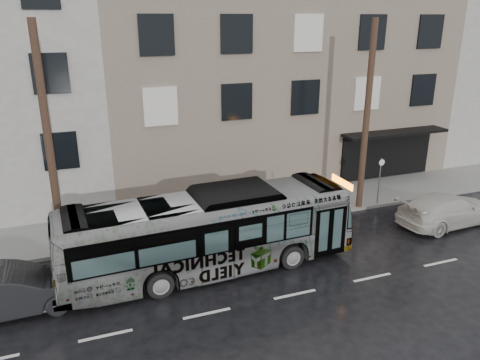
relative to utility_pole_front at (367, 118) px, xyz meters
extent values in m
plane|color=black|center=(-6.50, -3.30, -4.65)|extent=(120.00, 120.00, 0.00)
cube|color=gray|center=(-6.50, 1.60, -4.58)|extent=(90.00, 3.60, 0.15)
cube|color=gray|center=(-1.50, 9.40, 0.85)|extent=(20.00, 12.00, 11.00)
cylinder|color=#4B3325|center=(0.00, 0.00, 0.00)|extent=(0.30, 0.30, 9.00)
cylinder|color=#4B3325|center=(-14.00, 0.00, 0.00)|extent=(0.30, 0.30, 9.00)
cylinder|color=slate|center=(1.10, 0.00, -3.30)|extent=(0.06, 0.06, 2.40)
imported|color=#B2B2B2|center=(-8.80, -3.09, -3.09)|extent=(11.30, 3.07, 3.12)
imported|color=silver|center=(2.79, -2.97, -3.91)|extent=(5.23, 2.46, 1.48)
imported|color=black|center=(-15.61, -3.49, -3.86)|extent=(4.81, 1.78, 1.57)
camera|label=1|loc=(-13.22, -18.32, 4.48)|focal=35.00mm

